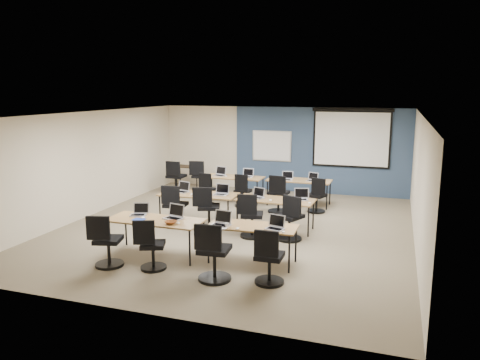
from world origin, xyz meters
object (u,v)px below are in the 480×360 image
(laptop_5, at_px, (221,192))
(task_chair_2, at_px, (213,257))
(training_table_mid_right, at_px, (275,201))
(task_chair_8, at_px, (206,192))
(training_table_front_left, at_px, (155,221))
(training_table_back_left, at_px, (234,178))
(task_chair_4, at_px, (175,209))
(whiteboard, at_px, (272,146))
(training_table_mid_left, at_px, (199,195))
(task_chair_5, at_px, (207,212))
(spare_chair_a, at_px, (200,180))
(laptop_6, at_px, (258,195))
(laptop_2, at_px, (222,222))
(task_chair_11, at_px, (317,198))
(laptop_4, at_px, (183,189))
(laptop_1, at_px, (174,215))
(task_chair_9, at_px, (242,193))
(laptop_9, at_px, (247,175))
(laptop_11, at_px, (313,179))
(task_chair_3, at_px, (269,261))
(laptop_0, at_px, (139,212))
(laptop_10, at_px, (287,178))
(utility_table, at_px, (188,169))
(spare_chair_b, at_px, (176,180))
(laptop_8, at_px, (220,173))
(task_chair_7, at_px, (290,222))
(task_chair_10, at_px, (278,197))
(task_chair_0, at_px, (106,245))
(projector_screen, at_px, (352,135))
(task_chair_6, at_px, (251,219))
(training_table_back_right, at_px, (299,181))
(training_table_front_right, at_px, (252,228))

(laptop_5, bearing_deg, task_chair_2, -70.53)
(training_table_mid_right, bearing_deg, task_chair_8, 148.01)
(training_table_front_left, bearing_deg, training_table_mid_right, 53.08)
(training_table_back_left, xyz_separation_m, task_chair_4, (-0.46, -2.95, -0.26))
(whiteboard, xyz_separation_m, training_table_front_left, (-0.61, -6.65, -0.76))
(training_table_mid_left, distance_m, task_chair_5, 0.70)
(spare_chair_a, bearing_deg, task_chair_5, -74.40)
(laptop_5, distance_m, laptop_6, 0.94)
(laptop_2, relative_size, task_chair_11, 0.37)
(whiteboard, bearing_deg, laptop_4, -105.80)
(laptop_1, bearing_deg, task_chair_5, 102.99)
(task_chair_8, relative_size, task_chair_9, 1.00)
(laptop_6, xyz_separation_m, laptop_9, (-1.04, 2.46, 0.00))
(laptop_6, relative_size, laptop_11, 1.02)
(task_chair_3, bearing_deg, laptop_0, 162.92)
(laptop_10, xyz_separation_m, utility_table, (-3.62, 1.19, -0.14))
(task_chair_4, height_order, spare_chair_a, spare_chair_a)
(laptop_2, bearing_deg, spare_chair_b, 132.64)
(training_table_back_left, relative_size, laptop_8, 4.97)
(training_table_mid_right, height_order, laptop_10, laptop_10)
(laptop_2, distance_m, task_chair_11, 4.37)
(task_chair_7, relative_size, task_chair_10, 1.00)
(task_chair_9, bearing_deg, laptop_9, 99.63)
(training_table_mid_left, bearing_deg, training_table_mid_right, -2.55)
(laptop_5, relative_size, task_chair_10, 0.33)
(task_chair_0, relative_size, laptop_9, 3.13)
(laptop_2, relative_size, task_chair_3, 0.36)
(projector_screen, xyz_separation_m, task_chair_2, (-1.55, -7.47, -1.45))
(task_chair_7, relative_size, task_chair_11, 1.07)
(laptop_6, relative_size, task_chair_9, 0.33)
(laptop_0, bearing_deg, task_chair_11, 34.62)
(training_table_mid_left, height_order, laptop_4, laptop_4)
(task_chair_0, xyz_separation_m, laptop_2, (1.94, 0.92, 0.38))
(task_chair_0, height_order, laptop_5, task_chair_0)
(laptop_2, xyz_separation_m, laptop_11, (0.89, 4.84, -0.01))
(laptop_0, height_order, laptop_10, laptop_0)
(task_chair_5, bearing_deg, laptop_11, 38.18)
(laptop_0, distance_m, laptop_6, 2.92)
(task_chair_4, distance_m, task_chair_7, 2.85)
(training_table_front_left, xyz_separation_m, laptop_5, (0.45, 2.48, 0.11))
(task_chair_5, height_order, spare_chair_b, spare_chair_b)
(laptop_10, bearing_deg, spare_chair_b, 163.81)
(task_chair_4, relative_size, spare_chair_b, 0.98)
(training_table_mid_right, xyz_separation_m, task_chair_3, (0.68, -3.11, -0.28))
(task_chair_2, relative_size, task_chair_6, 1.04)
(training_table_back_left, bearing_deg, laptop_10, 1.19)
(training_table_back_right, relative_size, laptop_1, 4.97)
(task_chair_6, bearing_deg, task_chair_3, -78.97)
(laptop_1, height_order, laptop_10, laptop_1)
(training_table_front_right, bearing_deg, laptop_5, 120.75)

